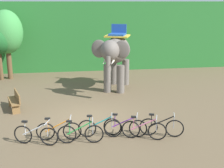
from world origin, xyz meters
name	(u,v)px	position (x,y,z in m)	size (l,w,h in m)	color
ground_plane	(86,119)	(0.00, 0.00, 0.00)	(80.00, 80.00, 0.00)	brown
foliage_hedge	(76,33)	(0.00, 12.57, 2.54)	(36.00, 6.00, 5.08)	#28702D
tree_far_right	(7,32)	(-4.66, 8.04, 3.12)	(2.11, 2.11, 4.58)	brown
elephant	(116,53)	(2.03, 4.43, 2.20)	(2.78, 4.22, 3.78)	#665E56
bike_white	(36,135)	(-1.95, -2.21, 0.39)	(1.64, 0.67, 0.92)	black
bike_orange	(59,131)	(-1.14, -1.95, 0.39)	(1.71, 0.52, 0.92)	black
bike_green	(80,133)	(-0.34, -2.32, 0.39)	(1.71, 0.52, 0.92)	black
bike_teal	(100,128)	(0.43, -1.92, 0.39)	(1.70, 0.52, 0.92)	black
bike_purple	(125,127)	(1.39, -1.97, 0.39)	(1.65, 0.66, 0.92)	black
bike_pink	(144,130)	(2.05, -2.33, 0.39)	(1.64, 0.68, 0.92)	black
bike_black	(161,127)	(2.79, -2.17, 0.39)	(1.65, 0.66, 0.92)	black
wooden_bench	(15,100)	(-3.31, 1.71, 0.48)	(0.85, 1.55, 0.89)	brown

